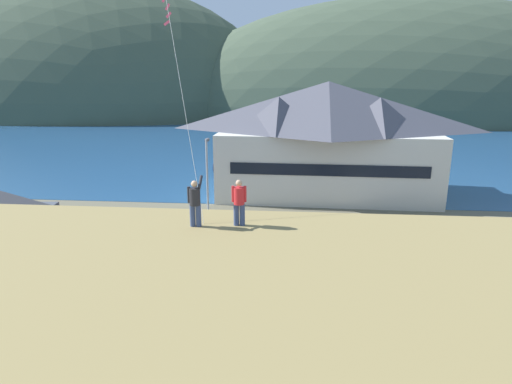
% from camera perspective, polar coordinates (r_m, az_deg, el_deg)
% --- Properties ---
extents(ground_plane, '(600.00, 600.00, 0.00)m').
position_cam_1_polar(ground_plane, '(25.87, -5.59, -13.26)').
color(ground_plane, '#66604C').
extents(parking_lot_pad, '(40.00, 20.00, 0.10)m').
position_cam_1_polar(parking_lot_pad, '(30.27, -3.86, -8.72)').
color(parking_lot_pad, gray).
rests_on(parking_lot_pad, ground).
extents(bay_water, '(360.00, 84.00, 0.03)m').
position_cam_1_polar(bay_water, '(83.37, 1.94, 6.65)').
color(bay_water, navy).
rests_on(bay_water, ground).
extents(far_hill_west_ridge, '(129.14, 69.74, 81.92)m').
position_cam_1_polar(far_hill_west_ridge, '(153.76, -21.41, 9.51)').
color(far_hill_west_ridge, '#42513D').
rests_on(far_hill_west_ridge, ground).
extents(far_hill_east_peak, '(147.76, 67.12, 68.23)m').
position_cam_1_polar(far_hill_east_peak, '(139.58, 18.25, 9.32)').
color(far_hill_east_peak, '#42513D').
rests_on(far_hill_east_peak, ground).
extents(harbor_lodge, '(23.38, 12.67, 11.69)m').
position_cam_1_polar(harbor_lodge, '(45.74, 9.31, 7.36)').
color(harbor_lodge, beige).
rests_on(harbor_lodge, ground).
extents(storage_shed_near_lot, '(7.02, 5.20, 5.03)m').
position_cam_1_polar(storage_shed_near_lot, '(33.66, -30.44, -3.72)').
color(storage_shed_near_lot, '#474C56').
rests_on(storage_shed_near_lot, ground).
extents(wharf_dock, '(3.20, 13.83, 0.70)m').
position_cam_1_polar(wharf_dock, '(60.26, -0.90, 3.70)').
color(wharf_dock, '#70604C').
rests_on(wharf_dock, ground).
extents(moored_boat_wharfside, '(2.45, 6.98, 2.16)m').
position_cam_1_polar(moored_boat_wharfside, '(60.32, -4.20, 4.03)').
color(moored_boat_wharfside, navy).
rests_on(moored_boat_wharfside, ground).
extents(parked_car_corner_spot, '(4.26, 2.18, 1.82)m').
position_cam_1_polar(parked_car_corner_spot, '(31.44, 0.71, -5.75)').
color(parked_car_corner_spot, '#9EA3A8').
rests_on(parked_car_corner_spot, parking_lot_pad).
extents(parked_car_back_row_left, '(4.34, 2.34, 1.82)m').
position_cam_1_polar(parked_car_back_row_left, '(25.72, -1.43, -10.71)').
color(parked_car_back_row_left, '#9EA3A8').
rests_on(parked_car_back_row_left, parking_lot_pad).
extents(parked_car_front_row_end, '(4.28, 2.21, 1.82)m').
position_cam_1_polar(parked_car_front_row_end, '(26.74, 25.81, -11.27)').
color(parked_car_front_row_end, '#236633').
rests_on(parked_car_front_row_end, parking_lot_pad).
extents(parked_car_mid_row_near, '(4.26, 2.17, 1.82)m').
position_cam_1_polar(parked_car_mid_row_near, '(31.33, 11.05, -6.13)').
color(parked_car_mid_row_near, black).
rests_on(parked_car_mid_row_near, parking_lot_pad).
extents(parked_car_mid_row_far, '(4.32, 2.30, 1.82)m').
position_cam_1_polar(parked_car_mid_row_far, '(25.50, -12.34, -11.32)').
color(parked_car_mid_row_far, '#B28923').
rests_on(parked_car_mid_row_far, parking_lot_pad).
extents(parked_car_back_row_right, '(4.35, 2.36, 1.82)m').
position_cam_1_polar(parked_car_back_row_right, '(32.16, -9.20, -5.47)').
color(parked_car_back_row_right, '#236633').
rests_on(parked_car_back_row_right, parking_lot_pad).
extents(parked_car_front_row_red, '(4.28, 2.21, 1.82)m').
position_cam_1_polar(parked_car_front_row_red, '(28.73, -25.10, -9.35)').
color(parked_car_front_row_red, red).
rests_on(parked_car_front_row_red, parking_lot_pad).
extents(parked_car_front_row_silver, '(4.32, 2.31, 1.82)m').
position_cam_1_polar(parked_car_front_row_silver, '(32.42, 23.11, -6.37)').
color(parked_car_front_row_silver, silver).
rests_on(parked_car_front_row_silver, parking_lot_pad).
extents(parked_car_lone_by_shed, '(4.24, 2.13, 1.82)m').
position_cam_1_polar(parked_car_lone_by_shed, '(26.33, 10.12, -10.31)').
color(parked_car_lone_by_shed, slate).
rests_on(parked_car_lone_by_shed, parking_lot_pad).
extents(parked_car_mid_row_center, '(4.30, 2.26, 1.82)m').
position_cam_1_polar(parked_car_mid_row_center, '(34.45, -17.54, -4.59)').
color(parked_car_mid_row_center, red).
rests_on(parked_car_mid_row_center, parking_lot_pad).
extents(parking_light_pole, '(0.24, 0.78, 7.40)m').
position_cam_1_polar(parking_light_pole, '(34.51, -6.41, 1.74)').
color(parking_light_pole, '#ADADB2').
rests_on(parking_light_pole, parking_lot_pad).
extents(person_kite_flyer, '(0.51, 0.66, 1.86)m').
position_cam_1_polar(person_kite_flyer, '(15.98, -8.03, -1.25)').
color(person_kite_flyer, '#384770').
rests_on(person_kite_flyer, grassy_hill_foreground).
extents(person_companion, '(0.55, 0.40, 1.74)m').
position_cam_1_polar(person_companion, '(15.94, -2.24, -1.21)').
color(person_companion, '#384770').
rests_on(person_companion, grassy_hill_foreground).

